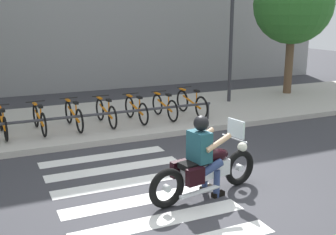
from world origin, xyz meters
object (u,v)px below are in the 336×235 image
at_px(motorcycle, 206,170).
at_px(bicycle_2, 39,119).
at_px(bicycle_5, 136,109).
at_px(bike_rack, 95,115).
at_px(bicycle_6, 165,107).
at_px(bicycle_7, 192,103).
at_px(bicycle_1, 3,123).
at_px(bicycle_4, 106,112).
at_px(rider, 203,150).
at_px(tree_near_rack, 293,5).
at_px(street_lamp, 231,34).
at_px(bicycle_3, 74,115).

xyz_separation_m(motorcycle, bicycle_2, (-2.16, 4.76, 0.02)).
height_order(bicycle_5, bike_rack, bicycle_5).
height_order(bicycle_6, bicycle_7, bicycle_7).
bearing_deg(bicycle_7, motorcycle, -114.66).
height_order(motorcycle, bicycle_1, motorcycle).
distance_m(bicycle_4, bicycle_6, 1.74).
bearing_deg(bicycle_4, rider, -85.83).
relative_size(rider, tree_near_rack, 0.30).
height_order(bicycle_4, tree_near_rack, tree_near_rack).
bearing_deg(bicycle_5, bicycle_6, -0.00).
bearing_deg(bicycle_5, bicycle_4, 179.99).
distance_m(motorcycle, bicycle_6, 4.94).
bearing_deg(bicycle_4, bike_rack, -128.08).
xyz_separation_m(rider, street_lamp, (4.37, 6.04, 1.57)).
xyz_separation_m(rider, bicycle_7, (2.26, 4.77, -0.33)).
bearing_deg(rider, bicycle_1, 121.78).
xyz_separation_m(bicycle_4, street_lamp, (4.72, 1.27, 1.92)).
relative_size(bicycle_4, bicycle_7, 0.93).
bearing_deg(street_lamp, bicycle_5, -161.76).
height_order(bicycle_4, bicycle_5, same).
height_order(bicycle_5, tree_near_rack, tree_near_rack).
relative_size(rider, bicycle_4, 0.89).
relative_size(bicycle_6, bicycle_7, 0.89).
xyz_separation_m(motorcycle, bicycle_1, (-3.03, 4.76, 0.02)).
bearing_deg(street_lamp, bicycle_7, -149.00).
distance_m(bicycle_2, bicycle_6, 3.48).
height_order(motorcycle, bicycle_7, motorcycle).
relative_size(bike_rack, tree_near_rack, 1.38).
bearing_deg(bicycle_1, motorcycle, -57.51).
bearing_deg(motorcycle, bicycle_3, 105.20).
distance_m(rider, bicycle_3, 4.94).
bearing_deg(bicycle_5, bicycle_2, 179.99).
relative_size(bicycle_1, bicycle_7, 0.93).
bearing_deg(bicycle_1, tree_near_rack, 9.31).
xyz_separation_m(bicycle_3, bicycle_6, (2.61, -0.00, -0.00)).
xyz_separation_m(bicycle_2, bicycle_7, (4.35, -0.00, 0.02)).
bearing_deg(street_lamp, bike_rack, -160.52).
distance_m(bicycle_1, tree_near_rack, 10.72).
distance_m(bicycle_4, bike_rack, 0.71).
bearing_deg(tree_near_rack, bicycle_5, -166.02).
height_order(bicycle_3, bicycle_6, bicycle_3).
xyz_separation_m(bicycle_3, bicycle_5, (1.74, -0.00, -0.00)).
height_order(bicycle_2, bicycle_3, bicycle_3).
bearing_deg(rider, bicycle_2, 113.62).
xyz_separation_m(bicycle_3, tree_near_rack, (8.44, 1.67, 2.90)).
bearing_deg(bicycle_3, motorcycle, -74.80).
bearing_deg(bicycle_3, bicycle_4, -0.00).
relative_size(bicycle_6, street_lamp, 0.40).
bearing_deg(bicycle_1, bicycle_5, -0.01).
relative_size(bicycle_1, bicycle_4, 1.00).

